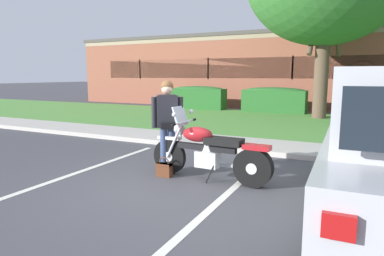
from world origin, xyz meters
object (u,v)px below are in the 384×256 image
handbag (164,169)px  hedge_left (198,97)px  rider_person (167,120)px  brick_building (307,71)px  hedge_center_right (368,103)px  motorcycle (213,152)px  hedge_center_left (274,100)px

handbag → hedge_left: bearing=112.4°
rider_person → brick_building: bearing=90.3°
handbag → hedge_left: hedge_left is taller
rider_person → hedge_center_right: rider_person is taller
motorcycle → hedge_left: motorcycle is taller
motorcycle → rider_person: 1.05m
motorcycle → handbag: bearing=-167.4°
hedge_center_left → hedge_center_right: (3.99, -0.00, -0.00)m
motorcycle → brick_building: bearing=93.2°
motorcycle → hedge_left: (-5.48, 11.00, 0.16)m
rider_person → hedge_center_left: rider_person is taller
motorcycle → hedge_center_left: bearing=97.7°
motorcycle → brick_building: size_ratio=0.08×
hedge_center_left → rider_person: bearing=-87.1°
hedge_left → hedge_center_right: bearing=0.0°
rider_person → brick_building: (-0.08, 17.87, 1.10)m
motorcycle → hedge_center_right: bearing=77.1°
rider_person → hedge_left: 11.87m
brick_building → hedge_center_right: bearing=-63.1°
rider_person → brick_building: size_ratio=0.06×
motorcycle → rider_person: bearing=177.3°
hedge_center_left → hedge_center_right: size_ratio=1.13×
hedge_center_left → brick_building: 7.09m
hedge_center_right → motorcycle: bearing=-102.9°
rider_person → hedge_center_left: 10.97m
handbag → brick_building: brick_building is taller
handbag → hedge_center_left: hedge_center_left is taller
hedge_left → motorcycle: bearing=-63.5°
motorcycle → brick_building: (-1.00, 17.92, 1.60)m
hedge_center_right → brick_building: size_ratio=0.09×
rider_person → handbag: size_ratio=4.74×
handbag → hedge_center_left: size_ratio=0.12×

